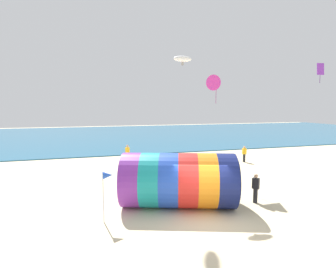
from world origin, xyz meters
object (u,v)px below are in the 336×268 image
(kite_magenta_delta, at_px, (216,82))
(beach_flag, at_px, (107,177))
(kite_white_parafoil, at_px, (182,59))
(bystander_near_water, at_px, (244,154))
(kite_purple_diamond, at_px, (320,69))
(kite_handler, at_px, (256,188))
(bystander_mid_beach, at_px, (127,153))
(giant_inflatable_tube, at_px, (179,180))

(kite_magenta_delta, relative_size, beach_flag, 0.87)
(kite_white_parafoil, relative_size, bystander_near_water, 0.74)
(kite_purple_diamond, distance_m, kite_white_parafoil, 9.39)
(kite_handler, relative_size, kite_purple_diamond, 1.25)
(kite_purple_diamond, xyz_separation_m, bystander_mid_beach, (-11.62, 10.20, -6.89))
(kite_magenta_delta, relative_size, bystander_near_water, 1.34)
(kite_magenta_delta, relative_size, kite_white_parafoil, 1.80)
(kite_handler, relative_size, kite_magenta_delta, 0.79)
(beach_flag, bearing_deg, kite_magenta_delta, 33.25)
(kite_magenta_delta, height_order, bystander_near_water, kite_magenta_delta)
(giant_inflatable_tube, bearing_deg, bystander_mid_beach, 96.22)
(kite_magenta_delta, bearing_deg, kite_purple_diamond, -24.91)
(kite_white_parafoil, distance_m, bystander_mid_beach, 11.90)
(giant_inflatable_tube, distance_m, kite_white_parafoil, 7.28)
(kite_white_parafoil, height_order, beach_flag, kite_white_parafoil)
(kite_white_parafoil, relative_size, bystander_mid_beach, 0.67)
(bystander_mid_beach, bearing_deg, kite_white_parafoil, -75.80)
(giant_inflatable_tube, distance_m, kite_handler, 4.35)
(bystander_mid_beach, bearing_deg, kite_magenta_delta, -53.39)
(kite_handler, bearing_deg, bystander_mid_beach, 114.21)
(kite_white_parafoil, height_order, bystander_mid_beach, kite_white_parafoil)
(giant_inflatable_tube, xyz_separation_m, kite_handler, (4.26, -0.66, -0.61))
(giant_inflatable_tube, xyz_separation_m, kite_purple_diamond, (10.36, 1.43, 6.33))
(giant_inflatable_tube, relative_size, beach_flag, 2.73)
(kite_magenta_delta, bearing_deg, bystander_mid_beach, 126.61)
(kite_handler, relative_size, beach_flag, 0.68)
(kite_white_parafoil, distance_m, beach_flag, 8.45)
(bystander_near_water, bearing_deg, bystander_mid_beach, 165.46)
(giant_inflatable_tube, xyz_separation_m, kite_magenta_delta, (4.18, 4.29, 5.57))
(kite_magenta_delta, height_order, kite_purple_diamond, kite_purple_diamond)
(beach_flag, bearing_deg, kite_handler, 1.69)
(bystander_mid_beach, bearing_deg, kite_purple_diamond, -41.27)
(giant_inflatable_tube, bearing_deg, kite_white_parafoil, 67.69)
(kite_handler, xyz_separation_m, bystander_near_water, (5.24, 9.50, -0.05))
(giant_inflatable_tube, xyz_separation_m, bystander_mid_beach, (-1.27, 11.63, -0.56))
(giant_inflatable_tube, height_order, kite_handler, giant_inflatable_tube)
(giant_inflatable_tube, distance_m, bystander_mid_beach, 11.71)
(kite_purple_diamond, xyz_separation_m, bystander_near_water, (-0.86, 7.41, -6.98))
(kite_magenta_delta, xyz_separation_m, kite_purple_diamond, (6.17, -2.87, 0.76))
(kite_magenta_delta, relative_size, bystander_mid_beach, 1.22)
(kite_handler, bearing_deg, bystander_near_water, 61.11)
(kite_purple_diamond, relative_size, kite_white_parafoil, 1.14)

